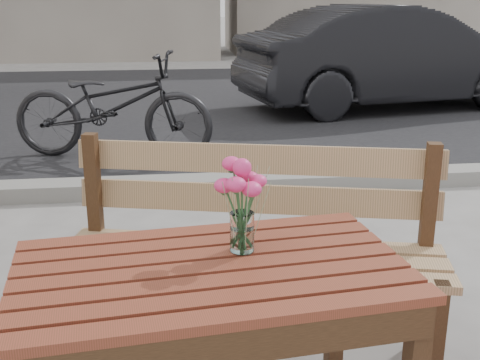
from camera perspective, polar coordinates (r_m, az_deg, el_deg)
The scene contains 6 objects.
street at distance 6.65m, azimuth -4.44°, elevation 4.67°, with size 30.00×8.12×0.12m.
main_table at distance 1.84m, azimuth -2.70°, elevation -11.39°, with size 1.21×0.79×0.71m.
main_bench at distance 2.43m, azimuth 1.35°, elevation -4.50°, with size 1.58×0.80×0.94m.
main_vase at distance 1.81m, azimuth 0.20°, elevation -1.39°, with size 0.16×0.16×0.29m.
parked_car at distance 8.38m, azimuth 14.26°, elevation 11.24°, with size 1.42×4.07×1.34m, color black.
bicycle at distance 5.68m, azimuth -12.02°, elevation 6.92°, with size 0.65×1.87×0.98m, color black.
Camera 1 is at (-0.29, -1.42, 1.47)m, focal length 45.00 mm.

